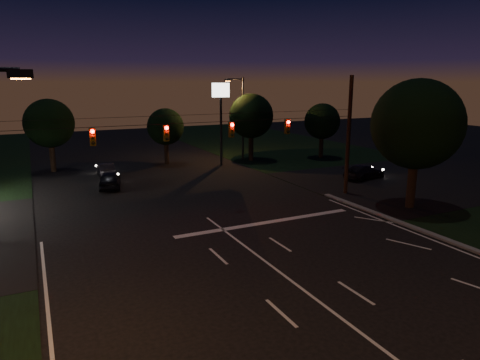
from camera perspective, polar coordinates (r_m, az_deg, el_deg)
ground at (r=16.51m, az=14.95°, el=-18.51°), size 140.00×140.00×0.00m
cross_street_right at (r=40.56m, az=21.67°, el=-0.08°), size 20.00×16.00×0.02m
stop_bar at (r=26.66m, az=3.64°, el=-5.66°), size 12.00×0.50×0.01m
utility_pole_right at (r=34.41m, az=13.85°, el=-1.74°), size 0.30×0.30×9.00m
signal_span at (r=27.30m, az=-5.36°, el=6.59°), size 24.00×0.40×1.56m
pole_sign_right at (r=44.13m, az=-2.57°, el=10.00°), size 1.80×0.30×8.40m
street_light_right_far at (r=47.36m, az=0.10°, el=9.00°), size 2.20×0.35×9.00m
tree_right_near at (r=31.08m, az=22.34°, el=6.77°), size 6.00×6.00×8.76m
tree_far_b at (r=44.74m, az=-24.07°, el=6.85°), size 4.60×4.60×6.98m
tree_far_c at (r=45.54m, az=-9.92°, el=6.96°), size 3.80×3.80×5.86m
tree_far_d at (r=46.98m, az=1.44°, el=8.46°), size 4.80×4.80×7.30m
tree_far_e at (r=49.58m, az=10.84°, el=7.64°), size 4.00×4.00×6.18m
car_oncoming_a at (r=36.48m, az=-16.97°, el=0.03°), size 2.45×4.36×1.40m
car_oncoming_b at (r=41.07m, az=-17.49°, el=1.29°), size 1.47×3.87×1.26m
car_cross at (r=39.86m, az=16.21°, el=1.05°), size 4.65×2.64×1.27m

